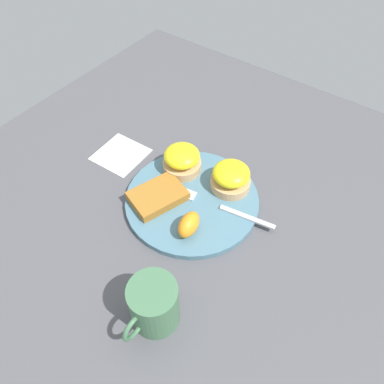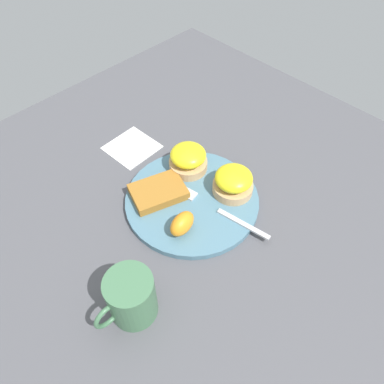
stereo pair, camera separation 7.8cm
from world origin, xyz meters
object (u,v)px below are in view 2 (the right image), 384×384
object	(u,v)px
hashbrown_patty	(158,192)
fork	(215,208)
sandwich_benedict_left	(233,182)
orange_wedge	(182,224)
cup	(131,298)
sandwich_benedict_right	(188,159)

from	to	relation	value
hashbrown_patty	fork	distance (m)	0.13
sandwich_benedict_left	hashbrown_patty	size ratio (longest dim) A/B	0.77
orange_wedge	cup	xyz separation A→B (m)	(0.17, 0.05, 0.01)
orange_wedge	cup	size ratio (longest dim) A/B	0.53
sandwich_benedict_left	orange_wedge	distance (m)	0.15
sandwich_benedict_right	fork	world-z (taller)	sandwich_benedict_right
sandwich_benedict_right	orange_wedge	world-z (taller)	sandwich_benedict_right
orange_wedge	fork	world-z (taller)	orange_wedge
fork	cup	size ratio (longest dim) A/B	1.97
sandwich_benedict_right	sandwich_benedict_left	bearing A→B (deg)	99.45
sandwich_benedict_right	hashbrown_patty	size ratio (longest dim) A/B	0.77
sandwich_benedict_left	fork	bearing A→B (deg)	6.12
sandwich_benedict_left	fork	xyz separation A→B (m)	(0.06, 0.01, -0.03)
sandwich_benedict_right	orange_wedge	bearing A→B (deg)	41.37
sandwich_benedict_left	hashbrown_patty	distance (m)	0.16
sandwich_benedict_right	hashbrown_patty	world-z (taller)	sandwich_benedict_right
sandwich_benedict_right	hashbrown_patty	distance (m)	0.10
cup	orange_wedge	bearing A→B (deg)	-162.28
fork	cup	world-z (taller)	cup
orange_wedge	cup	distance (m)	0.18
sandwich_benedict_right	orange_wedge	xyz separation A→B (m)	(0.13, 0.11, -0.01)
sandwich_benedict_left	orange_wedge	world-z (taller)	sandwich_benedict_left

